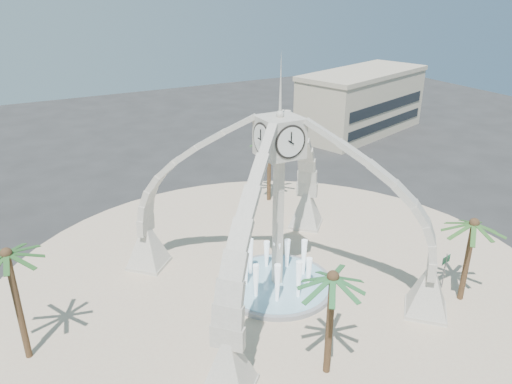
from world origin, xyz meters
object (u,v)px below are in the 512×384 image
palm_north (269,138)px  palm_south (333,278)px  clock_tower (278,204)px  fountain (277,284)px  palm_east (474,224)px  street_sign (445,264)px  palm_west (7,256)px

palm_north → palm_south: (-8.65, -21.77, -0.25)m
clock_tower → palm_north: bearing=62.7°
fountain → palm_east: 13.60m
palm_north → street_sign: size_ratio=2.59×
street_sign → palm_south: bearing=-179.0°
palm_west → palm_north: bearing=29.0°
clock_tower → palm_south: clock_tower is taller
clock_tower → fountain: bearing=90.0°
palm_north → palm_east: bearing=-80.7°
fountain → street_sign: 11.72m
fountain → street_sign: size_ratio=2.89×
fountain → palm_south: palm_south is taller
palm_west → palm_south: 16.99m
fountain → palm_east: bearing=-34.7°
palm_west → palm_north: palm_west is taller
palm_east → palm_west: (-26.39, 7.71, 1.03)m
palm_west → street_sign: 27.43m
fountain → palm_west: size_ratio=1.06×
palm_east → palm_south: size_ratio=0.94×
clock_tower → street_sign: clock_tower is taller
fountain → palm_north: palm_north is taller
fountain → palm_south: (-1.74, -8.41, 5.78)m
palm_east → clock_tower: bearing=145.3°
street_sign → fountain: bearing=138.8°
palm_south → street_sign: bearing=13.4°
clock_tower → palm_south: 8.59m
palm_north → clock_tower: bearing=-117.3°
palm_north → street_sign: bearing=-80.2°
clock_tower → palm_south: size_ratio=2.59×
palm_east → palm_north: 20.76m
fountain → street_sign: fountain is taller
fountain → palm_west: (-16.13, 0.61, 6.44)m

